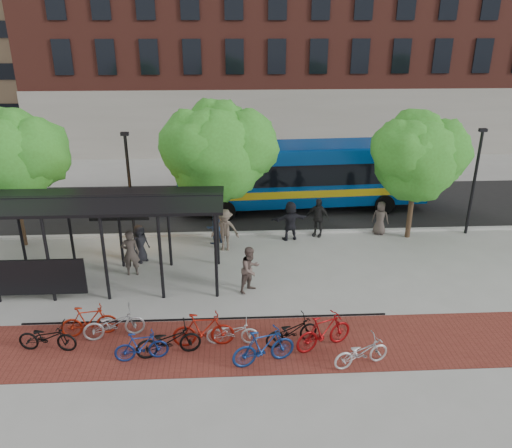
{
  "coord_description": "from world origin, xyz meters",
  "views": [
    {
      "loc": [
        -2.38,
        -18.27,
        9.56
      ],
      "look_at": [
        -1.38,
        1.35,
        1.6
      ],
      "focal_mm": 35.0,
      "sensor_mm": 36.0,
      "label": 1
    }
  ],
  "objects_px": {
    "bike_5": "(203,330)",
    "bike_9": "(324,332)",
    "bike_2": "(114,323)",
    "pedestrian_5": "(290,221)",
    "bus_shelter": "(78,211)",
    "pedestrian_3": "(225,230)",
    "pedestrian_2": "(214,227)",
    "pedestrian_6": "(380,218)",
    "pedestrian_1": "(131,253)",
    "bike_4": "(169,340)",
    "bike_8": "(292,331)",
    "bus": "(302,172)",
    "tree_a": "(11,155)",
    "bike_3": "(141,346)",
    "bike_10": "(361,352)",
    "lamp_post_right": "(475,179)",
    "tree_b": "(219,147)",
    "tree_c": "(419,154)",
    "bike_7": "(264,347)",
    "bike_1": "(89,321)",
    "pedestrian_4": "(318,217)",
    "lamp_post_left": "(130,184)",
    "bike_6": "(232,332)",
    "pedestrian_0": "(140,243)",
    "bike_0": "(47,337)",
    "pedestrian_8": "(250,269)"
  },
  "relations": [
    {
      "from": "bus_shelter",
      "to": "pedestrian_3",
      "type": "xyz_separation_m",
      "value": [
        5.41,
        2.75,
        -2.03
      ]
    },
    {
      "from": "pedestrian_4",
      "to": "bike_5",
      "type": "bearing_deg",
      "value": -89.61
    },
    {
      "from": "bike_4",
      "to": "bike_8",
      "type": "bearing_deg",
      "value": -97.11
    },
    {
      "from": "bike_10",
      "to": "pedestrian_4",
      "type": "distance_m",
      "value": 9.83
    },
    {
      "from": "bike_2",
      "to": "pedestrian_5",
      "type": "xyz_separation_m",
      "value": [
        6.6,
        7.6,
        0.42
      ]
    },
    {
      "from": "tree_a",
      "to": "lamp_post_right",
      "type": "distance_m",
      "value": 20.96
    },
    {
      "from": "tree_b",
      "to": "bike_5",
      "type": "height_order",
      "value": "tree_b"
    },
    {
      "from": "pedestrian_3",
      "to": "pedestrian_6",
      "type": "distance_m",
      "value": 7.59
    },
    {
      "from": "lamp_post_right",
      "to": "pedestrian_2",
      "type": "bearing_deg",
      "value": -177.44
    },
    {
      "from": "bike_7",
      "to": "bike_10",
      "type": "distance_m",
      "value": 2.91
    },
    {
      "from": "bike_3",
      "to": "bike_7",
      "type": "distance_m",
      "value": 3.7
    },
    {
      "from": "tree_b",
      "to": "lamp_post_left",
      "type": "xyz_separation_m",
      "value": [
        -4.1,
        0.25,
        -1.71
      ]
    },
    {
      "from": "bike_4",
      "to": "tree_b",
      "type": "bearing_deg",
      "value": -22.7
    },
    {
      "from": "bus",
      "to": "bike_8",
      "type": "height_order",
      "value": "bus"
    },
    {
      "from": "bike_0",
      "to": "bike_9",
      "type": "distance_m",
      "value": 8.62
    },
    {
      "from": "bus_shelter",
      "to": "bike_9",
      "type": "relative_size",
      "value": 5.34
    },
    {
      "from": "tree_a",
      "to": "pedestrian_3",
      "type": "xyz_separation_m",
      "value": [
        9.19,
        -1.07,
        -3.27
      ]
    },
    {
      "from": "pedestrian_5",
      "to": "bus_shelter",
      "type": "bearing_deg",
      "value": 12.39
    },
    {
      "from": "pedestrian_4",
      "to": "lamp_post_right",
      "type": "bearing_deg",
      "value": 30.32
    },
    {
      "from": "pedestrian_1",
      "to": "bike_5",
      "type": "bearing_deg",
      "value": 117.08
    },
    {
      "from": "bike_9",
      "to": "pedestrian_1",
      "type": "height_order",
      "value": "pedestrian_1"
    },
    {
      "from": "bike_5",
      "to": "tree_a",
      "type": "bearing_deg",
      "value": 43.81
    },
    {
      "from": "tree_a",
      "to": "bike_8",
      "type": "relative_size",
      "value": 3.45
    },
    {
      "from": "bike_9",
      "to": "pedestrian_0",
      "type": "xyz_separation_m",
      "value": [
        -6.73,
        6.53,
        0.24
      ]
    },
    {
      "from": "bike_6",
      "to": "bike_0",
      "type": "bearing_deg",
      "value": 92.44
    },
    {
      "from": "bike_0",
      "to": "bike_1",
      "type": "xyz_separation_m",
      "value": [
        1.1,
        0.75,
        0.06
      ]
    },
    {
      "from": "tree_b",
      "to": "pedestrian_1",
      "type": "xyz_separation_m",
      "value": [
        -3.59,
        -3.27,
        -3.5
      ]
    },
    {
      "from": "bike_5",
      "to": "bike_6",
      "type": "xyz_separation_m",
      "value": [
        0.91,
        0.07,
        -0.15
      ]
    },
    {
      "from": "tree_c",
      "to": "bike_1",
      "type": "distance_m",
      "value": 15.59
    },
    {
      "from": "bike_3",
      "to": "bike_10",
      "type": "relative_size",
      "value": 0.91
    },
    {
      "from": "bike_5",
      "to": "bike_10",
      "type": "distance_m",
      "value": 4.88
    },
    {
      "from": "pedestrian_3",
      "to": "tree_a",
      "type": "bearing_deg",
      "value": 179.64
    },
    {
      "from": "bike_1",
      "to": "pedestrian_3",
      "type": "xyz_separation_m",
      "value": [
        4.39,
        6.45,
        0.43
      ]
    },
    {
      "from": "tree_a",
      "to": "tree_c",
      "type": "height_order",
      "value": "tree_a"
    },
    {
      "from": "lamp_post_left",
      "to": "bus",
      "type": "height_order",
      "value": "lamp_post_left"
    },
    {
      "from": "lamp_post_right",
      "to": "bike_5",
      "type": "distance_m",
      "value": 15.17
    },
    {
      "from": "bike_4",
      "to": "bike_10",
      "type": "relative_size",
      "value": 1.12
    },
    {
      "from": "lamp_post_left",
      "to": "pedestrian_3",
      "type": "distance_m",
      "value": 4.82
    },
    {
      "from": "tree_a",
      "to": "bike_10",
      "type": "height_order",
      "value": "tree_a"
    },
    {
      "from": "bike_5",
      "to": "bike_9",
      "type": "height_order",
      "value": "bike_9"
    },
    {
      "from": "bike_0",
      "to": "bike_8",
      "type": "relative_size",
      "value": 1.03
    },
    {
      "from": "bike_3",
      "to": "bike_7",
      "type": "bearing_deg",
      "value": -104.24
    },
    {
      "from": "lamp_post_left",
      "to": "pedestrian_8",
      "type": "bearing_deg",
      "value": -44.09
    },
    {
      "from": "bike_4",
      "to": "bike_7",
      "type": "distance_m",
      "value": 2.94
    },
    {
      "from": "pedestrian_2",
      "to": "pedestrian_6",
      "type": "bearing_deg",
      "value": 154.22
    },
    {
      "from": "bike_2",
      "to": "pedestrian_3",
      "type": "relative_size",
      "value": 1.01
    },
    {
      "from": "tree_a",
      "to": "bus",
      "type": "relative_size",
      "value": 0.46
    },
    {
      "from": "bike_0",
      "to": "bike_7",
      "type": "xyz_separation_m",
      "value": [
        6.68,
        -1.0,
        0.11
      ]
    },
    {
      "from": "tree_b",
      "to": "bike_6",
      "type": "xyz_separation_m",
      "value": [
        0.46,
        -8.22,
        -4.02
      ]
    },
    {
      "from": "bike_0",
      "to": "pedestrian_6",
      "type": "height_order",
      "value": "pedestrian_6"
    }
  ]
}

